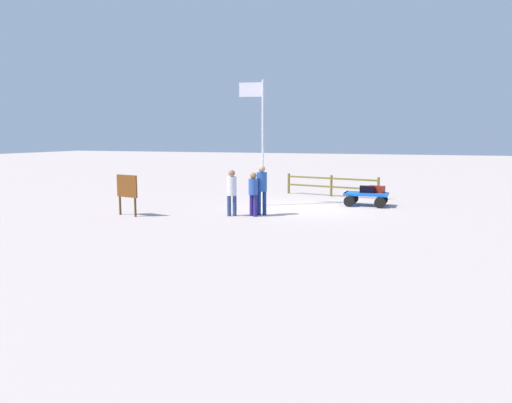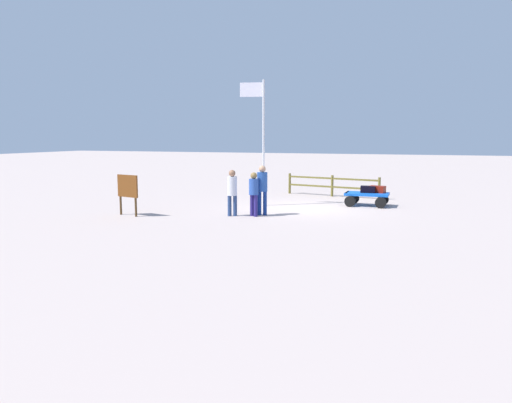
{
  "view_description": "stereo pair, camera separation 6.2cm",
  "coord_description": "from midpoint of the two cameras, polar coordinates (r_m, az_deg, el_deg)",
  "views": [
    {
      "loc": [
        -4.72,
        19.13,
        2.89
      ],
      "look_at": [
        -0.1,
        6.0,
        1.02
      ],
      "focal_mm": 34.49,
      "sensor_mm": 36.0,
      "label": 1
    },
    {
      "loc": [
        -4.78,
        19.11,
        2.89
      ],
      "look_at": [
        -0.1,
        6.0,
        1.02
      ],
      "focal_mm": 34.49,
      "sensor_mm": 36.0,
      "label": 2
    }
  ],
  "objects": [
    {
      "name": "worker_trailing",
      "position": [
        17.72,
        -2.67,
        1.42
      ],
      "size": [
        0.44,
        0.44,
        1.68
      ],
      "color": "navy",
      "rests_on": "ground"
    },
    {
      "name": "ground_plane",
      "position": [
        19.91,
        5.65,
        -0.74
      ],
      "size": [
        120.0,
        120.0,
        0.0
      ],
      "primitive_type": "plane",
      "color": "#BAA59D"
    },
    {
      "name": "suitcase_dark",
      "position": [
        20.9,
        12.94,
        1.39
      ],
      "size": [
        0.62,
        0.42,
        0.28
      ],
      "color": "black",
      "rests_on": "luggage_cart"
    },
    {
      "name": "worker_lead",
      "position": [
        17.87,
        0.83,
        1.87
      ],
      "size": [
        0.48,
        0.48,
        1.82
      ],
      "color": "navy",
      "rests_on": "ground"
    },
    {
      "name": "worker_supervisor",
      "position": [
        17.65,
        -0.16,
        1.26
      ],
      "size": [
        0.47,
        0.47,
        1.59
      ],
      "color": "navy",
      "rests_on": "ground"
    },
    {
      "name": "suitcase_tan",
      "position": [
        20.99,
        13.97,
        1.39
      ],
      "size": [
        0.7,
        0.49,
        0.28
      ],
      "color": "maroon",
      "rests_on": "luggage_cart"
    },
    {
      "name": "signboard",
      "position": [
        18.37,
        -14.57,
        1.4
      ],
      "size": [
        0.98,
        0.3,
        1.49
      ],
      "color": "#4C3319",
      "rests_on": "ground"
    },
    {
      "name": "luggage_cart",
      "position": [
        20.87,
        12.77,
        0.61
      ],
      "size": [
        1.76,
        1.18,
        0.55
      ],
      "color": "blue",
      "rests_on": "ground"
    },
    {
      "name": "wooden_fence",
      "position": [
        23.82,
        8.9,
        2.02
      ],
      "size": [
        4.61,
        1.08,
        1.01
      ],
      "color": "brown",
      "rests_on": "ground"
    },
    {
      "name": "flagpole",
      "position": [
        20.37,
        0.63,
        8.23
      ],
      "size": [
        1.05,
        0.2,
        5.14
      ],
      "color": "silver",
      "rests_on": "ground"
    }
  ]
}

